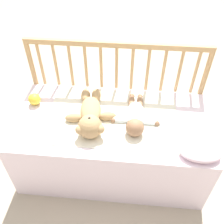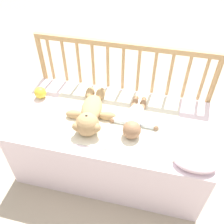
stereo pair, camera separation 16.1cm
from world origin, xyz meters
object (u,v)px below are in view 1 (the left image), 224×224
baby (135,117)px  toy_ball (34,99)px  small_pillow (201,153)px  teddy_bear (90,115)px

baby → toy_ball: baby is taller
small_pillow → teddy_bear: bearing=161.7°
teddy_bear → toy_ball: 0.44m
teddy_bear → small_pillow: (0.67, -0.22, -0.03)m
baby → small_pillow: (0.38, -0.25, -0.01)m
small_pillow → toy_ball: (-1.08, 0.35, 0.01)m
teddy_bear → baby: (0.29, 0.03, -0.02)m
small_pillow → toy_ball: bearing=161.9°
toy_ball → baby: bearing=-8.3°
baby → teddy_bear: bearing=-173.6°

